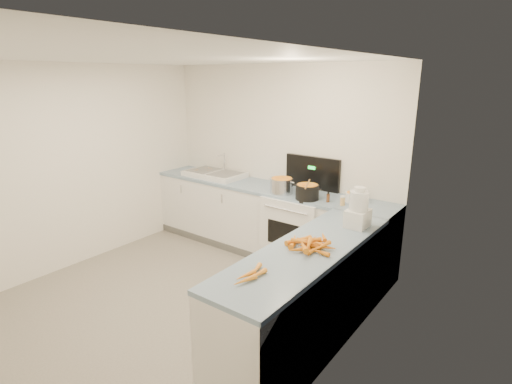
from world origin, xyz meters
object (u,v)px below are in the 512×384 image
Objects in this scene: stove at (299,228)px; spice_jar at (343,201)px; black_pot at (307,193)px; mixing_bowl at (355,197)px; extract_bottle at (328,198)px; food_processor at (358,210)px; steel_pot at (282,186)px; sink at (215,174)px.

stove is 14.41× the size of spice_jar.
stove is 4.96× the size of black_pot.
black_pot is at bearing -153.38° from mixing_bowl.
black_pot reaches higher than extract_bottle.
extract_bottle is (-0.25, -0.21, -0.01)m from mixing_bowl.
spice_jar is 0.24× the size of food_processor.
steel_pot reaches higher than spice_jar.
steel_pot is at bearing -179.41° from extract_bottle.
sink is at bearing 164.71° from food_processor.
sink is at bearing 179.38° from stove.
spice_jar is at bearing 127.12° from food_processor.
food_processor reaches higher than sink.
stove reaches higher than food_processor.
sink reaches higher than steel_pot.
sink reaches higher than extract_bottle.
black_pot is 0.69× the size of food_processor.
spice_jar is (2.08, -0.15, 0.01)m from sink.
stove is 0.82m from spice_jar.
black_pot is 2.91× the size of spice_jar.
steel_pot is 3.04× the size of spice_jar.
stove is 0.60m from black_pot.
spice_jar is at bearing -11.71° from stove.
black_pot is 0.44m from spice_jar.
steel_pot is at bearing -166.40° from mixing_bowl.
food_processor is at bearing -42.66° from extract_bottle.
sink is 2.08m from spice_jar.
spice_jar is (-0.06, -0.22, -0.01)m from mixing_bowl.
sink is 3.00× the size of steel_pot.
black_pot is (1.64, -0.18, 0.04)m from sink.
extract_bottle is at bearing 9.56° from black_pot.
mixing_bowl is (0.68, 0.09, 0.52)m from stove.
steel_pot is 1.05× the size of black_pot.
sink is 1.89m from extract_bottle.
black_pot is at bearing -6.17° from sink.
sink reaches higher than spice_jar.
extract_bottle is at bearing 0.59° from steel_pot.
steel_pot is 0.39m from black_pot.
spice_jar is at bearing 4.13° from black_pot.
stove is at bearing -0.62° from sink.
extract_bottle is 0.81m from food_processor.
mixing_bowl is at bearing 1.94° from sink.
food_processor is at bearing -52.88° from spice_jar.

